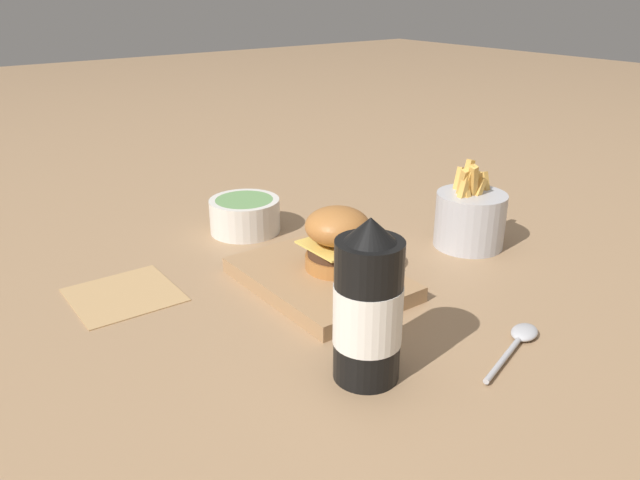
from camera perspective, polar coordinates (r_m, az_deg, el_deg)
name	(u,v)px	position (r m, az deg, el deg)	size (l,w,h in m)	color
ground_plane	(307,297)	(0.88, -1.20, -5.19)	(6.00, 6.00, 0.00)	#9E7A56
serving_board	(320,279)	(0.91, 0.00, -3.57)	(0.26, 0.18, 0.02)	#A37A51
burger	(337,238)	(0.90, 1.60, 0.17)	(0.09, 0.09, 0.09)	#AD6B33
ketchup_bottle	(368,308)	(0.68, 4.40, -6.18)	(0.08, 0.08, 0.19)	black
fries_basket	(470,218)	(1.06, 13.53, 1.94)	(0.11, 0.11, 0.15)	#B7B7BC
side_bowl	(245,215)	(1.10, -6.89, 2.33)	(0.12, 0.12, 0.06)	silver
spoon	(520,338)	(0.81, 17.80, -8.54)	(0.06, 0.15, 0.01)	#B2B2B7
ketchup_puddle	(367,238)	(1.07, 4.30, 0.19)	(0.04, 0.04, 0.00)	#9E140F
parchment_square	(124,294)	(0.93, -17.48, -4.76)	(0.14, 0.14, 0.00)	tan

